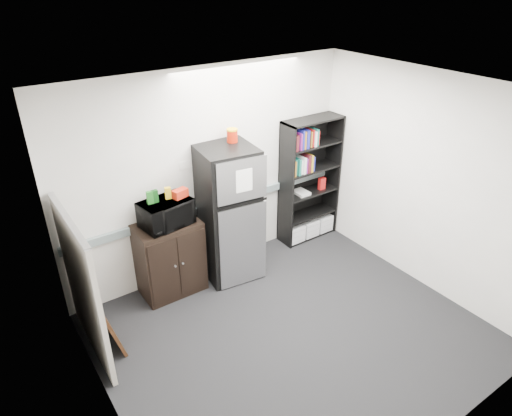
# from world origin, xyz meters

# --- Properties ---
(floor) EXTENTS (4.00, 4.00, 0.00)m
(floor) POSITION_xyz_m (0.00, 0.00, 0.00)
(floor) COLOR black
(floor) RESTS_ON ground
(wall_back) EXTENTS (4.00, 0.02, 2.70)m
(wall_back) POSITION_xyz_m (0.00, 1.75, 1.35)
(wall_back) COLOR silver
(wall_back) RESTS_ON floor
(wall_right) EXTENTS (0.02, 3.50, 2.70)m
(wall_right) POSITION_xyz_m (2.00, 0.00, 1.35)
(wall_right) COLOR silver
(wall_right) RESTS_ON floor
(wall_left) EXTENTS (0.02, 3.50, 2.70)m
(wall_left) POSITION_xyz_m (-2.00, 0.00, 1.35)
(wall_left) COLOR silver
(wall_left) RESTS_ON floor
(ceiling) EXTENTS (4.00, 3.50, 0.02)m
(ceiling) POSITION_xyz_m (0.00, 0.00, 2.70)
(ceiling) COLOR white
(ceiling) RESTS_ON wall_back
(electrical_raceway) EXTENTS (3.92, 0.05, 0.10)m
(electrical_raceway) POSITION_xyz_m (0.00, 1.72, 0.90)
(electrical_raceway) COLOR gray
(electrical_raceway) RESTS_ON wall_back
(wall_note) EXTENTS (0.14, 0.00, 0.10)m
(wall_note) POSITION_xyz_m (-0.35, 1.74, 1.55)
(wall_note) COLOR white
(wall_note) RESTS_ON wall_back
(bookshelf) EXTENTS (0.90, 0.34, 1.85)m
(bookshelf) POSITION_xyz_m (1.53, 1.57, 0.91)
(bookshelf) COLOR black
(bookshelf) RESTS_ON floor
(cubicle_partition) EXTENTS (0.06, 1.30, 1.62)m
(cubicle_partition) POSITION_xyz_m (-1.90, 1.08, 0.81)
(cubicle_partition) COLOR gray
(cubicle_partition) RESTS_ON floor
(cabinet) EXTENTS (0.77, 0.51, 0.97)m
(cabinet) POSITION_xyz_m (-0.76, 1.50, 0.48)
(cabinet) COLOR black
(cabinet) RESTS_ON floor
(microwave) EXTENTS (0.63, 0.48, 0.32)m
(microwave) POSITION_xyz_m (-0.76, 1.48, 1.13)
(microwave) COLOR black
(microwave) RESTS_ON cabinet
(snack_box_a) EXTENTS (0.07, 0.06, 0.15)m
(snack_box_a) POSITION_xyz_m (-0.92, 1.52, 1.36)
(snack_box_a) COLOR #1A5D1A
(snack_box_a) RESTS_ON microwave
(snack_box_b) EXTENTS (0.07, 0.05, 0.15)m
(snack_box_b) POSITION_xyz_m (-0.86, 1.52, 1.36)
(snack_box_b) COLOR #0C360E
(snack_box_b) RESTS_ON microwave
(snack_box_c) EXTENTS (0.08, 0.07, 0.14)m
(snack_box_c) POSITION_xyz_m (-0.69, 1.52, 1.36)
(snack_box_c) COLOR gold
(snack_box_c) RESTS_ON microwave
(snack_bag) EXTENTS (0.20, 0.14, 0.10)m
(snack_bag) POSITION_xyz_m (-0.56, 1.47, 1.34)
(snack_bag) COLOR red
(snack_bag) RESTS_ON microwave
(refrigerator) EXTENTS (0.75, 0.78, 1.79)m
(refrigerator) POSITION_xyz_m (0.05, 1.42, 0.89)
(refrigerator) COLOR black
(refrigerator) RESTS_ON floor
(coffee_can) EXTENTS (0.14, 0.14, 0.18)m
(coffee_can) POSITION_xyz_m (0.22, 1.55, 1.88)
(coffee_can) COLOR #A81B07
(coffee_can) RESTS_ON refrigerator
(framed_poster) EXTENTS (0.23, 0.62, 0.78)m
(framed_poster) POSITION_xyz_m (-1.77, 1.04, 0.40)
(framed_poster) COLOR black
(framed_poster) RESTS_ON floor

